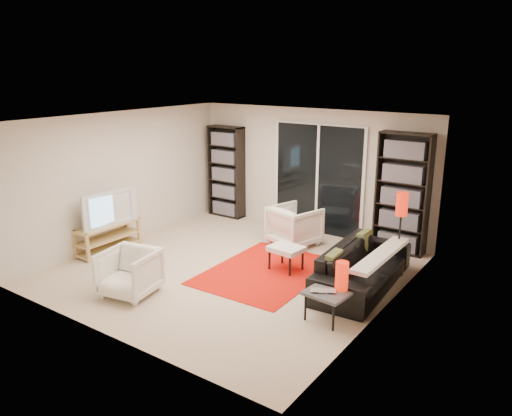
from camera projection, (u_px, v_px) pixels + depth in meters
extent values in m
plane|color=beige|center=(233.00, 269.00, 8.05)|extent=(5.00, 5.00, 0.00)
cube|color=beige|center=(310.00, 171.00, 9.70)|extent=(5.00, 0.02, 2.40)
cube|color=beige|center=(100.00, 242.00, 5.75)|extent=(5.00, 0.02, 2.40)
cube|color=beige|center=(123.00, 178.00, 9.10)|extent=(0.02, 5.00, 2.40)
cube|color=beige|center=(387.00, 226.00, 6.35)|extent=(0.02, 5.00, 2.40)
cube|color=white|center=(231.00, 119.00, 7.40)|extent=(5.00, 5.00, 0.02)
cube|color=white|center=(318.00, 180.00, 9.60)|extent=(1.92, 0.06, 2.16)
cube|color=black|center=(317.00, 180.00, 9.58)|extent=(1.80, 0.02, 2.10)
cube|color=white|center=(317.00, 180.00, 9.57)|extent=(0.05, 0.02, 2.10)
cube|color=black|center=(226.00, 172.00, 10.70)|extent=(0.80, 0.30, 1.95)
cube|color=#852B64|center=(226.00, 172.00, 10.69)|extent=(0.70, 0.22, 1.85)
cube|color=black|center=(402.00, 194.00, 8.57)|extent=(0.90, 0.30, 2.10)
cube|color=#852B64|center=(402.00, 194.00, 8.55)|extent=(0.80, 0.22, 2.00)
cube|color=tan|center=(107.00, 225.00, 8.73)|extent=(0.39, 1.20, 0.04)
cube|color=tan|center=(108.00, 237.00, 8.79)|extent=(0.39, 1.20, 0.03)
cube|color=tan|center=(109.00, 248.00, 8.84)|extent=(0.39, 1.20, 0.04)
cube|color=tan|center=(75.00, 245.00, 8.44)|extent=(0.05, 0.05, 0.50)
cube|color=tan|center=(127.00, 228.00, 9.32)|extent=(0.05, 0.05, 0.50)
cube|color=tan|center=(88.00, 248.00, 8.26)|extent=(0.05, 0.05, 0.50)
cube|color=tan|center=(139.00, 231.00, 9.14)|extent=(0.05, 0.05, 0.50)
imported|color=black|center=(107.00, 207.00, 8.63)|extent=(0.25, 1.07, 0.61)
cube|color=red|center=(266.00, 272.00, 7.95)|extent=(1.69, 2.26, 0.01)
imported|color=black|center=(363.00, 267.00, 7.35)|extent=(0.96, 2.19, 0.63)
imported|color=white|center=(294.00, 226.00, 9.08)|extent=(0.97, 0.98, 0.73)
imported|color=white|center=(129.00, 273.00, 7.07)|extent=(0.84, 0.86, 0.67)
cube|color=white|center=(286.00, 249.00, 7.93)|extent=(0.55, 0.47, 0.08)
cylinder|color=black|center=(269.00, 260.00, 7.99)|extent=(0.04, 0.04, 0.32)
cylinder|color=black|center=(282.00, 255.00, 8.24)|extent=(0.04, 0.04, 0.32)
cylinder|color=black|center=(290.00, 267.00, 7.74)|extent=(0.04, 0.04, 0.32)
cylinder|color=black|center=(303.00, 261.00, 7.98)|extent=(0.04, 0.04, 0.32)
cube|color=#46464B|center=(329.00, 292.00, 6.36)|extent=(0.57, 0.57, 0.04)
cylinder|color=black|center=(305.00, 307.00, 6.39)|extent=(0.03, 0.03, 0.38)
cylinder|color=black|center=(323.00, 295.00, 6.70)|extent=(0.03, 0.03, 0.38)
cylinder|color=black|center=(333.00, 317.00, 6.13)|extent=(0.03, 0.03, 0.38)
cylinder|color=black|center=(351.00, 305.00, 6.44)|extent=(0.03, 0.03, 0.38)
imported|color=silver|center=(323.00, 293.00, 6.28)|extent=(0.38, 0.33, 0.03)
cylinder|color=red|center=(342.00, 276.00, 6.34)|extent=(0.17, 0.17, 0.38)
cylinder|color=black|center=(396.00, 273.00, 7.86)|extent=(0.20, 0.20, 0.03)
cylinder|color=black|center=(399.00, 244.00, 7.72)|extent=(0.03, 0.03, 1.00)
cylinder|color=red|center=(402.00, 204.00, 7.55)|extent=(0.18, 0.18, 0.36)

